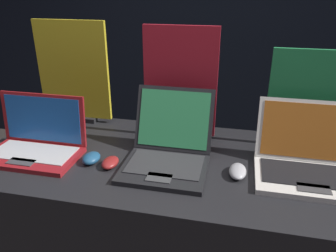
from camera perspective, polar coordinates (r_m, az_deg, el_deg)
The scene contains 11 objects.
wall_back at distance 3.08m, azimuth 7.88°, elevation 19.79°, with size 8.00×0.05×2.80m.
display_counter at distance 1.67m, azimuth -0.35°, elevation -19.39°, with size 1.62×0.74×0.92m.
laptop_front at distance 1.52m, azimuth -21.97°, elevation -2.48°, with size 0.40×0.25×0.25m.
mouse_front at distance 1.40m, azimuth -13.20°, elevation -5.47°, with size 0.07×0.09×0.04m.
promo_stand_front at distance 1.77m, azimuth -16.11°, elevation 8.56°, with size 0.38×0.07×0.52m.
laptop_middle at distance 1.34m, azimuth 0.03°, elevation -3.93°, with size 0.33×0.39×0.28m.
mouse_middle at distance 1.35m, azimuth -10.03°, elevation -6.28°, with size 0.06×0.10×0.03m.
promo_stand_middle at distance 1.49m, azimuth 2.11°, elevation 6.79°, with size 0.33×0.07×0.52m.
laptop_back at distance 1.38m, azimuth 23.38°, elevation -5.42°, with size 0.40×0.33×0.26m.
mouse_back at distance 1.30m, azimuth 12.04°, elevation -7.71°, with size 0.07×0.12×0.04m.
promo_stand_back at distance 1.53m, azimuth 22.90°, elevation 3.72°, with size 0.32×0.07×0.44m.
Camera 1 is at (0.27, -0.82, 1.60)m, focal length 35.00 mm.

